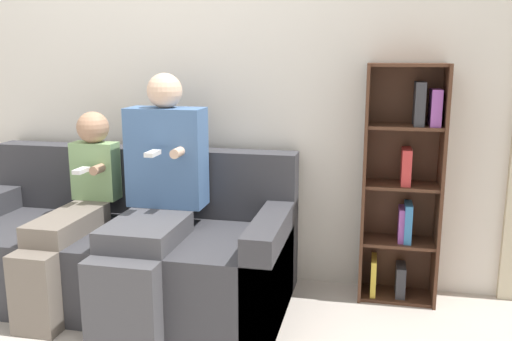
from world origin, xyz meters
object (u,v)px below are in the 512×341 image
at_px(adult_seated, 155,192).
at_px(bookshelf, 403,184).
at_px(couch, 124,249).
at_px(child_seated, 72,210).

height_order(adult_seated, bookshelf, bookshelf).
bearing_deg(couch, child_seated, -148.47).
relative_size(couch, child_seated, 1.82).
xyz_separation_m(child_seated, bookshelf, (1.80, 0.46, 0.13)).
bearing_deg(bookshelf, child_seated, -165.49).
xyz_separation_m(couch, adult_seated, (0.24, -0.09, 0.38)).
distance_m(couch, adult_seated, 0.46).
height_order(adult_seated, child_seated, adult_seated).
distance_m(couch, child_seated, 0.38).
bearing_deg(bookshelf, adult_seated, -162.69).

